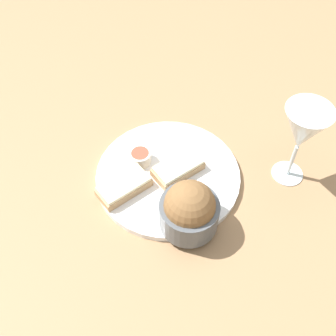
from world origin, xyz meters
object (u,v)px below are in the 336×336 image
object	(u,v)px
salad_bowl	(189,210)
cheese_toast_near	(178,169)
wine_glass	(303,131)
cheese_toast_far	(124,187)
sauce_ramekin	(140,157)

from	to	relation	value
salad_bowl	cheese_toast_near	world-z (taller)	salad_bowl
wine_glass	cheese_toast_far	bearing A→B (deg)	173.92
cheese_toast_near	cheese_toast_far	distance (m)	0.12
salad_bowl	cheese_toast_far	distance (m)	0.15
sauce_ramekin	cheese_toast_near	xyz separation A→B (m)	(0.07, -0.05, -0.00)
salad_bowl	sauce_ramekin	size ratio (longest dim) A/B	2.45
cheese_toast_near	cheese_toast_far	size ratio (longest dim) A/B	0.98
cheese_toast_far	sauce_ramekin	bearing A→B (deg)	53.56
salad_bowl	sauce_ramekin	distance (m)	0.18
sauce_ramekin	cheese_toast_far	bearing A→B (deg)	-126.44
cheese_toast_far	wine_glass	size ratio (longest dim) A/B	0.63
cheese_toast_near	wine_glass	world-z (taller)	wine_glass
wine_glass	sauce_ramekin	bearing A→B (deg)	161.04
sauce_ramekin	cheese_toast_near	size ratio (longest dim) A/B	0.39
salad_bowl	cheese_toast_near	xyz separation A→B (m)	(0.01, 0.12, -0.03)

